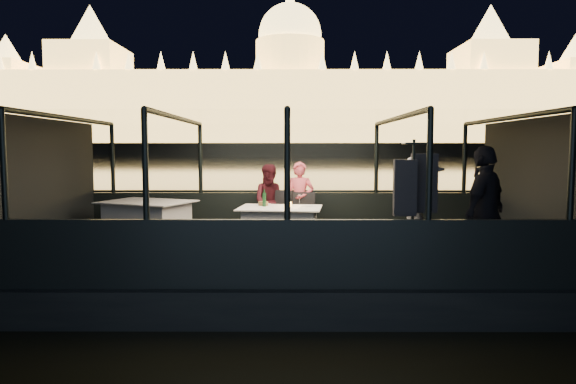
{
  "coord_description": "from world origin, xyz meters",
  "views": [
    {
      "loc": [
        0.04,
        -8.49,
        2.3
      ],
      "look_at": [
        0.0,
        0.4,
        1.55
      ],
      "focal_mm": 32.0,
      "sensor_mm": 36.0,
      "label": 1
    }
  ],
  "objects_px": {
    "chair_port_left": "(282,218)",
    "person_woman_coral": "(300,202)",
    "person_man_maroon": "(271,202)",
    "dining_table_central": "(280,228)",
    "dining_table_aft": "(147,225)",
    "passenger_dark": "(484,218)",
    "wine_bottle": "(264,198)",
    "chair_port_right": "(304,220)",
    "passenger_stripe": "(420,215)",
    "coat_stand": "(413,216)"
  },
  "relations": [
    {
      "from": "chair_port_left",
      "to": "chair_port_right",
      "type": "height_order",
      "value": "chair_port_left"
    },
    {
      "from": "wine_bottle",
      "to": "passenger_stripe",
      "type": "bearing_deg",
      "value": -37.48
    },
    {
      "from": "chair_port_left",
      "to": "wine_bottle",
      "type": "distance_m",
      "value": 0.91
    },
    {
      "from": "chair_port_left",
      "to": "passenger_stripe",
      "type": "height_order",
      "value": "passenger_stripe"
    },
    {
      "from": "dining_table_central",
      "to": "person_woman_coral",
      "type": "xyz_separation_m",
      "value": [
        0.37,
        0.98,
        0.36
      ]
    },
    {
      "from": "chair_port_left",
      "to": "chair_port_right",
      "type": "distance_m",
      "value": 0.47
    },
    {
      "from": "dining_table_central",
      "to": "chair_port_left",
      "type": "bearing_deg",
      "value": 88.95
    },
    {
      "from": "chair_port_right",
      "to": "person_man_maroon",
      "type": "distance_m",
      "value": 0.81
    },
    {
      "from": "person_woman_coral",
      "to": "person_man_maroon",
      "type": "height_order",
      "value": "person_woman_coral"
    },
    {
      "from": "person_man_maroon",
      "to": "chair_port_right",
      "type": "bearing_deg",
      "value": -30.27
    },
    {
      "from": "dining_table_aft",
      "to": "chair_port_right",
      "type": "height_order",
      "value": "chair_port_right"
    },
    {
      "from": "dining_table_aft",
      "to": "coat_stand",
      "type": "bearing_deg",
      "value": -30.9
    },
    {
      "from": "dining_table_central",
      "to": "person_woman_coral",
      "type": "bearing_deg",
      "value": 69.27
    },
    {
      "from": "dining_table_central",
      "to": "passenger_dark",
      "type": "distance_m",
      "value": 3.53
    },
    {
      "from": "passenger_stripe",
      "to": "passenger_dark",
      "type": "xyz_separation_m",
      "value": [
        0.79,
        -0.35,
        0.0
      ]
    },
    {
      "from": "chair_port_left",
      "to": "person_woman_coral",
      "type": "distance_m",
      "value": 0.48
    },
    {
      "from": "chair_port_right",
      "to": "passenger_stripe",
      "type": "bearing_deg",
      "value": -43.84
    },
    {
      "from": "dining_table_aft",
      "to": "passenger_stripe",
      "type": "xyz_separation_m",
      "value": [
        4.55,
        -2.08,
        0.47
      ]
    },
    {
      "from": "passenger_stripe",
      "to": "chair_port_right",
      "type": "bearing_deg",
      "value": 45.29
    },
    {
      "from": "dining_table_aft",
      "to": "passenger_dark",
      "type": "height_order",
      "value": "passenger_dark"
    },
    {
      "from": "chair_port_left",
      "to": "person_man_maroon",
      "type": "relative_size",
      "value": 0.65
    },
    {
      "from": "dining_table_central",
      "to": "chair_port_left",
      "type": "relative_size",
      "value": 1.49
    },
    {
      "from": "person_man_maroon",
      "to": "wine_bottle",
      "type": "xyz_separation_m",
      "value": [
        -0.08,
        -0.92,
        0.17
      ]
    },
    {
      "from": "wine_bottle",
      "to": "chair_port_right",
      "type": "bearing_deg",
      "value": 35.66
    },
    {
      "from": "person_man_maroon",
      "to": "passenger_stripe",
      "type": "distance_m",
      "value": 3.55
    },
    {
      "from": "chair_port_left",
      "to": "passenger_dark",
      "type": "relative_size",
      "value": 0.52
    },
    {
      "from": "dining_table_aft",
      "to": "person_woman_coral",
      "type": "xyz_separation_m",
      "value": [
        2.85,
        0.57,
        0.36
      ]
    },
    {
      "from": "person_man_maroon",
      "to": "dining_table_aft",
      "type": "bearing_deg",
      "value": -163.24
    },
    {
      "from": "passenger_stripe",
      "to": "coat_stand",
      "type": "bearing_deg",
      "value": 165.35
    },
    {
      "from": "passenger_stripe",
      "to": "person_man_maroon",
      "type": "bearing_deg",
      "value": 50.25
    },
    {
      "from": "coat_stand",
      "to": "person_woman_coral",
      "type": "bearing_deg",
      "value": 114.87
    },
    {
      "from": "passenger_stripe",
      "to": "passenger_dark",
      "type": "height_order",
      "value": "passenger_dark"
    },
    {
      "from": "passenger_stripe",
      "to": "wine_bottle",
      "type": "distance_m",
      "value": 2.97
    },
    {
      "from": "dining_table_aft",
      "to": "dining_table_central",
      "type": "bearing_deg",
      "value": -9.36
    },
    {
      "from": "chair_port_right",
      "to": "passenger_dark",
      "type": "distance_m",
      "value": 3.63
    },
    {
      "from": "dining_table_aft",
      "to": "chair_port_right",
      "type": "distance_m",
      "value": 2.94
    },
    {
      "from": "chair_port_left",
      "to": "passenger_dark",
      "type": "xyz_separation_m",
      "value": [
        2.84,
        -2.87,
        0.4
      ]
    },
    {
      "from": "passenger_stripe",
      "to": "passenger_dark",
      "type": "relative_size",
      "value": 0.94
    },
    {
      "from": "chair_port_right",
      "to": "wine_bottle",
      "type": "height_order",
      "value": "wine_bottle"
    },
    {
      "from": "chair_port_right",
      "to": "person_man_maroon",
      "type": "relative_size",
      "value": 0.64
    },
    {
      "from": "dining_table_aft",
      "to": "passenger_dark",
      "type": "relative_size",
      "value": 0.85
    },
    {
      "from": "person_man_maroon",
      "to": "dining_table_central",
      "type": "bearing_deg",
      "value": -78.17
    },
    {
      "from": "chair_port_right",
      "to": "passenger_stripe",
      "type": "relative_size",
      "value": 0.55
    },
    {
      "from": "coat_stand",
      "to": "person_man_maroon",
      "type": "height_order",
      "value": "coat_stand"
    },
    {
      "from": "coat_stand",
      "to": "dining_table_aft",
      "type": "bearing_deg",
      "value": 149.1
    },
    {
      "from": "passenger_stripe",
      "to": "passenger_dark",
      "type": "distance_m",
      "value": 0.87
    },
    {
      "from": "coat_stand",
      "to": "wine_bottle",
      "type": "relative_size",
      "value": 6.23
    },
    {
      "from": "dining_table_central",
      "to": "passenger_stripe",
      "type": "relative_size",
      "value": 0.84
    },
    {
      "from": "dining_table_aft",
      "to": "coat_stand",
      "type": "xyz_separation_m",
      "value": [
        4.31,
        -2.58,
        0.51
      ]
    },
    {
      "from": "wine_bottle",
      "to": "chair_port_left",
      "type": "bearing_deg",
      "value": 67.29
    }
  ]
}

